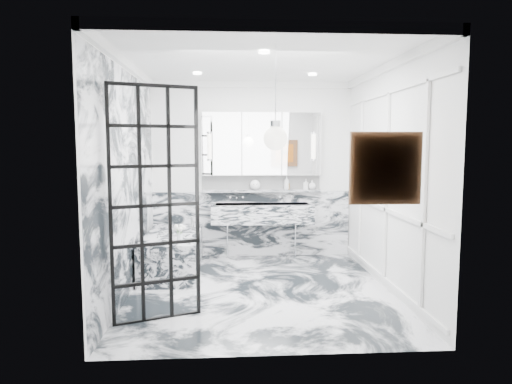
{
  "coord_description": "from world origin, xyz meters",
  "views": [
    {
      "loc": [
        -0.4,
        -5.53,
        1.81
      ],
      "look_at": [
        -0.02,
        0.5,
        1.18
      ],
      "focal_mm": 32.0,
      "sensor_mm": 36.0,
      "label": 1
    }
  ],
  "objects": [
    {
      "name": "ceiling",
      "position": [
        0.0,
        0.0,
        2.8
      ],
      "size": [
        3.6,
        3.6,
        0.0
      ],
      "primitive_type": "plane",
      "rotation": [
        3.14,
        0.0,
        0.0
      ],
      "color": "white",
      "rests_on": "wall_back"
    },
    {
      "name": "flower_vase",
      "position": [
        -1.01,
        0.27,
        0.61
      ],
      "size": [
        0.07,
        0.07,
        0.12
      ],
      "primitive_type": "cylinder",
      "color": "silver",
      "rests_on": "bathtub"
    },
    {
      "name": "artwork",
      "position": [
        0.94,
        -1.76,
        1.61
      ],
      "size": [
        0.51,
        0.05,
        0.51
      ],
      "primitive_type": "cube",
      "color": "#BF5713",
      "rests_on": "wall_front"
    },
    {
      "name": "trough_sink",
      "position": [
        0.15,
        1.55,
        0.73
      ],
      "size": [
        1.6,
        0.45,
        0.3
      ],
      "primitive_type": "cube",
      "color": "silver",
      "rests_on": "wall_back"
    },
    {
      "name": "wall_left",
      "position": [
        -1.6,
        0.0,
        1.4
      ],
      "size": [
        0.0,
        3.6,
        3.6
      ],
      "primitive_type": "plane",
      "rotation": [
        1.57,
        0.0,
        1.57
      ],
      "color": "white",
      "rests_on": "floor"
    },
    {
      "name": "bathtub",
      "position": [
        -1.18,
        0.9,
        0.28
      ],
      "size": [
        0.75,
        1.65,
        0.55
      ],
      "primitive_type": "cube",
      "color": "silver",
      "rests_on": "floor"
    },
    {
      "name": "floor",
      "position": [
        0.0,
        0.0,
        0.0
      ],
      "size": [
        3.6,
        3.6,
        0.0
      ],
      "primitive_type": "plane",
      "color": "silver",
      "rests_on": "ground"
    },
    {
      "name": "pendant_light",
      "position": [
        0.07,
        -1.13,
        1.87
      ],
      "size": [
        0.23,
        0.23,
        0.23
      ],
      "primitive_type": "sphere",
      "color": "white",
      "rests_on": "ceiling"
    },
    {
      "name": "wall_right",
      "position": [
        1.6,
        0.0,
        1.4
      ],
      "size": [
        0.0,
        3.6,
        3.6
      ],
      "primitive_type": "plane",
      "rotation": [
        1.57,
        0.0,
        -1.57
      ],
      "color": "white",
      "rests_on": "floor"
    },
    {
      "name": "crittall_door",
      "position": [
        -1.13,
        -0.9,
        1.19
      ],
      "size": [
        0.84,
        0.35,
        2.39
      ],
      "primitive_type": null,
      "rotation": [
        0.0,
        0.0,
        0.36
      ],
      "color": "black",
      "rests_on": "floor"
    },
    {
      "name": "subway_tile",
      "position": [
        0.15,
        1.78,
        1.21
      ],
      "size": [
        1.9,
        0.03,
        0.23
      ],
      "primitive_type": "cube",
      "color": "white",
      "rests_on": "wall_back"
    },
    {
      "name": "sconce_right",
      "position": [
        0.97,
        1.63,
        1.78
      ],
      "size": [
        0.07,
        0.07,
        0.4
      ],
      "primitive_type": "cylinder",
      "color": "white",
      "rests_on": "mirror_cabinet"
    },
    {
      "name": "wall_front",
      "position": [
        0.0,
        -1.8,
        1.4
      ],
      "size": [
        3.6,
        0.0,
        3.6
      ],
      "primitive_type": "plane",
      "rotation": [
        -1.57,
        0.0,
        0.0
      ],
      "color": "white",
      "rests_on": "floor"
    },
    {
      "name": "marble_clad_left",
      "position": [
        -1.59,
        0.0,
        1.34
      ],
      "size": [
        0.02,
        3.56,
        2.68
      ],
      "primitive_type": "cube",
      "color": "silver",
      "rests_on": "floor"
    },
    {
      "name": "marble_clad_back",
      "position": [
        0.0,
        1.78,
        0.53
      ],
      "size": [
        3.18,
        0.05,
        1.05
      ],
      "primitive_type": "cube",
      "color": "silver",
      "rests_on": "floor"
    },
    {
      "name": "soap_bottle_c",
      "position": [
        0.97,
        1.71,
        1.16
      ],
      "size": [
        0.12,
        0.12,
        0.15
      ],
      "primitive_type": "imported",
      "rotation": [
        0.0,
        0.0,
        0.07
      ],
      "color": "silver",
      "rests_on": "ledge"
    },
    {
      "name": "face_pot",
      "position": [
        0.05,
        1.71,
        1.17
      ],
      "size": [
        0.17,
        0.17,
        0.17
      ],
      "primitive_type": "sphere",
      "color": "white",
      "rests_on": "ledge"
    },
    {
      "name": "ledge",
      "position": [
        0.15,
        1.72,
        1.07
      ],
      "size": [
        1.9,
        0.14,
        0.04
      ],
      "primitive_type": "cube",
      "color": "silver",
      "rests_on": "wall_back"
    },
    {
      "name": "soap_bottle_a",
      "position": [
        0.55,
        1.71,
        1.2
      ],
      "size": [
        0.11,
        0.11,
        0.21
      ],
      "primitive_type": "imported",
      "rotation": [
        0.0,
        0.0,
        -0.34
      ],
      "color": "#8C5919",
      "rests_on": "ledge"
    },
    {
      "name": "panel_molding",
      "position": [
        1.58,
        0.0,
        1.3
      ],
      "size": [
        0.03,
        3.4,
        2.3
      ],
      "primitive_type": "cube",
      "color": "white",
      "rests_on": "floor"
    },
    {
      "name": "mirror_cabinet",
      "position": [
        0.15,
        1.73,
        1.82
      ],
      "size": [
        1.9,
        0.16,
        1.0
      ],
      "primitive_type": "cube",
      "color": "white",
      "rests_on": "wall_back"
    },
    {
      "name": "wall_back",
      "position": [
        0.0,
        1.8,
        1.4
      ],
      "size": [
        3.6,
        0.0,
        3.6
      ],
      "primitive_type": "plane",
      "rotation": [
        1.57,
        0.0,
        0.0
      ],
      "color": "white",
      "rests_on": "floor"
    },
    {
      "name": "soap_bottle_b",
      "position": [
        0.87,
        1.71,
        1.17
      ],
      "size": [
        0.09,
        0.1,
        0.17
      ],
      "primitive_type": "imported",
      "rotation": [
        0.0,
        0.0,
        -0.31
      ],
      "color": "#4C4C51",
      "rests_on": "ledge"
    },
    {
      "name": "amber_bottle",
      "position": [
        0.58,
        1.71,
        1.14
      ],
      "size": [
        0.04,
        0.04,
        0.1
      ],
      "primitive_type": "cylinder",
      "color": "#8C5919",
      "rests_on": "ledge"
    },
    {
      "name": "sconce_left",
      "position": [
        -0.67,
        1.63,
        1.78
      ],
      "size": [
        0.07,
        0.07,
        0.4
      ],
      "primitive_type": "cylinder",
      "color": "white",
      "rests_on": "mirror_cabinet"
    }
  ]
}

